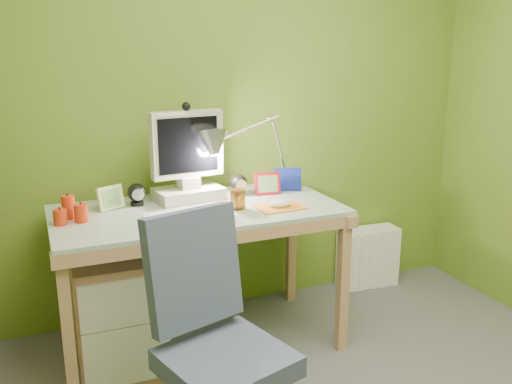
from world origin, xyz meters
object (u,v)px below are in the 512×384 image
object	(u,v)px
radiator	(368,257)
desk_lamp	(268,137)
desk	(200,278)
task_chair	(227,362)
monitor	(187,152)

from	to	relation	value
radiator	desk_lamp	bearing A→B (deg)	-167.26
desk	desk_lamp	size ratio (longest dim) A/B	2.31
desk_lamp	radiator	size ratio (longest dim) A/B	1.56
desk	desk_lamp	xyz separation A→B (m)	(0.45, 0.18, 0.68)
desk	task_chair	size ratio (longest dim) A/B	1.65
desk	monitor	distance (m)	0.65
task_chair	radiator	world-z (taller)	task_chair
task_chair	radiator	xyz separation A→B (m)	(1.36, 1.17, -0.23)
desk	desk_lamp	distance (m)	0.83
desk_lamp	task_chair	distance (m)	1.34
desk_lamp	desk	bearing A→B (deg)	-166.22
desk_lamp	radiator	world-z (taller)	desk_lamp
desk_lamp	monitor	bearing A→B (deg)	171.98
monitor	desk_lamp	world-z (taller)	desk_lamp
desk	task_chair	world-z (taller)	task_chair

